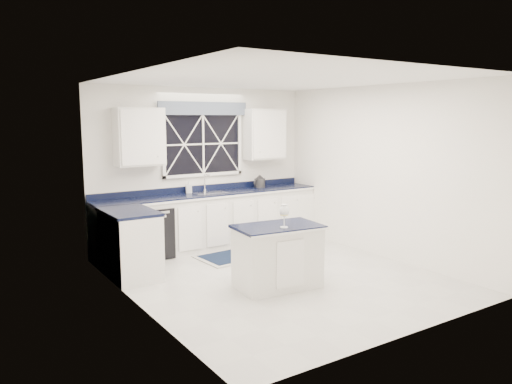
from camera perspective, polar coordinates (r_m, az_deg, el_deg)
ground at (r=7.05m, az=2.54°, el=-9.67°), size 4.50×4.50×0.00m
back_wall at (r=8.66m, az=-6.16°, el=2.84°), size 4.00×0.10×2.70m
base_cabinets at (r=8.24m, az=-6.63°, el=-3.79°), size 3.99×1.60×0.90m
countertop at (r=8.45m, az=-5.18°, el=-0.23°), size 3.98×0.64×0.04m
dishwasher at (r=8.10m, az=-12.03°, el=-4.44°), size 0.60×0.58×0.82m
window at (r=8.59m, az=-6.07°, el=6.01°), size 1.65×0.09×1.26m
upper_cabinets at (r=8.47m, az=-5.69°, el=6.45°), size 3.10×0.34×0.90m
faucet at (r=8.60m, az=-5.81°, el=1.12°), size 0.05×0.20×0.30m
island at (r=6.54m, az=2.48°, el=-7.33°), size 1.17×0.78×0.82m
rug at (r=8.07m, az=-2.01°, el=-7.21°), size 1.35×0.87×0.02m
kettle at (r=9.08m, az=0.42°, el=1.21°), size 0.31×0.25×0.23m
wine_glass at (r=6.27m, az=3.25°, el=-2.25°), size 0.13×0.13×0.30m
soap_bottle at (r=8.45m, az=-7.70°, el=0.58°), size 0.12×0.12×0.21m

